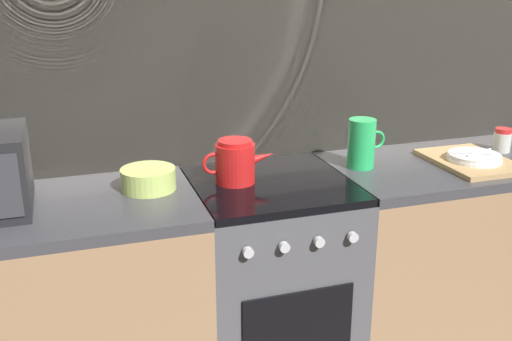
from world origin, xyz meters
The scene contains 9 objects.
back_wall centered at (0.00, 0.32, 1.20)m, with size 3.60×0.05×2.40m.
counter_left centered at (-0.90, 0.00, 0.45)m, with size 1.20×0.60×0.90m.
stove_unit centered at (0.00, 0.00, 0.45)m, with size 0.60×0.63×0.90m.
counter_right centered at (0.90, 0.00, 0.45)m, with size 1.20×0.60×0.90m.
kettle centered at (-0.13, 0.03, 0.98)m, with size 0.28×0.15×0.17m.
mixing_bowl centered at (-0.46, 0.06, 0.94)m, with size 0.20×0.20×0.08m, color #B7D166.
pitcher centered at (0.41, 0.05, 1.00)m, with size 0.16×0.11×0.20m.
dish_pile centered at (0.86, -0.06, 0.92)m, with size 0.30×0.40×0.06m.
spice_jar centered at (1.10, 0.06, 0.95)m, with size 0.08×0.08×0.10m.
Camera 1 is at (-0.72, -2.02, 1.67)m, focal length 42.00 mm.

